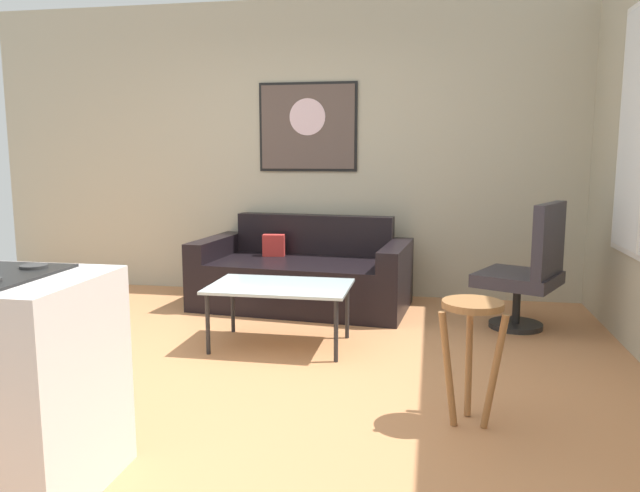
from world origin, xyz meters
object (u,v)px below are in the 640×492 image
Objects in this scene: armchair at (529,269)px; wall_painting at (308,127)px; couch at (303,276)px; coffee_table at (280,290)px; bar_stool at (472,331)px.

armchair is 2.44m from wall_painting.
couch reaches higher than coffee_table.
couch is at bearing 120.93° from bar_stool.
coffee_table is 1.04× the size of wall_painting.
bar_stool is 3.29m from wall_painting.
armchair is at bearing 22.54° from coffee_table.
wall_painting is (-1.94, 0.95, 1.14)m from armchair.
armchair is 1.56× the size of bar_stool.
bar_stool is 0.67× the size of wall_painting.
bar_stool is at bearing -63.10° from wall_painting.
coffee_table is 1.95m from armchair.
couch is 1.94× the size of armchair.
coffee_table is at bearing -85.20° from wall_painting.
armchair is (1.88, -0.42, 0.21)m from couch.
bar_stool is (-0.54, -1.81, 0.01)m from armchair.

